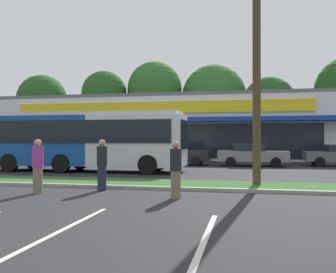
% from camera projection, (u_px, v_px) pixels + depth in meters
% --- Properties ---
extents(grass_median, '(56.00, 2.20, 0.12)m').
position_uv_depth(grass_median, '(92.00, 182.00, 15.13)').
color(grass_median, '#2D5B23').
rests_on(grass_median, ground_plane).
extents(curb_lip, '(56.00, 0.24, 0.12)m').
position_uv_depth(curb_lip, '(79.00, 186.00, 13.93)').
color(curb_lip, '#99968C').
rests_on(curb_lip, ground_plane).
extents(parking_stripe_2, '(0.12, 4.80, 0.01)m').
position_uv_depth(parking_stripe_2, '(59.00, 231.00, 7.35)').
color(parking_stripe_2, silver).
rests_on(parking_stripe_2, ground_plane).
extents(parking_stripe_3, '(0.12, 4.80, 0.01)m').
position_uv_depth(parking_stripe_3, '(203.00, 243.00, 6.52)').
color(parking_stripe_3, silver).
rests_on(parking_stripe_3, ground_plane).
extents(storefront_building, '(31.32, 12.42, 5.66)m').
position_uv_depth(storefront_building, '(169.00, 128.00, 36.48)').
color(storefront_building, silver).
rests_on(storefront_building, ground_plane).
extents(tree_far_left, '(6.43, 6.43, 10.04)m').
position_uv_depth(tree_far_left, '(42.00, 100.00, 48.61)').
color(tree_far_left, '#473323').
rests_on(tree_far_left, ground_plane).
extents(tree_left, '(5.65, 5.65, 10.25)m').
position_uv_depth(tree_left, '(104.00, 94.00, 46.80)').
color(tree_left, '#473323').
rests_on(tree_left, ground_plane).
extents(tree_mid_left, '(6.89, 6.89, 11.50)m').
position_uv_depth(tree_mid_left, '(155.00, 89.00, 47.23)').
color(tree_mid_left, '#473323').
rests_on(tree_mid_left, ground_plane).
extents(tree_mid, '(8.06, 8.06, 11.07)m').
position_uv_depth(tree_mid, '(214.00, 97.00, 47.05)').
color(tree_mid, '#473323').
rests_on(tree_mid, ground_plane).
extents(tree_mid_right, '(6.35, 6.35, 9.12)m').
position_uv_depth(tree_mid_right, '(269.00, 104.00, 44.36)').
color(tree_mid_right, '#473323').
rests_on(tree_mid_right, ground_plane).
extents(utility_pole, '(3.02, 2.40, 11.37)m').
position_uv_depth(utility_pole, '(253.00, 25.00, 13.91)').
color(utility_pole, '#4C3826').
rests_on(utility_pole, ground_plane).
extents(city_bus, '(11.13, 2.79, 3.25)m').
position_uv_depth(city_bus, '(85.00, 139.00, 20.65)').
color(city_bus, '#144793').
rests_on(city_bus, ground_plane).
extents(car_0, '(4.37, 1.89, 1.55)m').
position_uv_depth(car_0, '(177.00, 153.00, 25.60)').
color(car_0, black).
rests_on(car_0, ground_plane).
extents(car_3, '(4.50, 1.95, 1.50)m').
position_uv_depth(car_3, '(252.00, 154.00, 24.52)').
color(car_3, slate).
rests_on(car_3, ground_plane).
extents(pedestrian_near_bench, '(0.36, 0.36, 1.80)m').
position_uv_depth(pedestrian_near_bench, '(102.00, 165.00, 13.10)').
color(pedestrian_near_bench, '#1E2338').
rests_on(pedestrian_near_bench, ground_plane).
extents(pedestrian_by_pole, '(0.35, 0.35, 1.75)m').
position_uv_depth(pedestrian_by_pole, '(176.00, 170.00, 11.37)').
color(pedestrian_by_pole, '#726651').
rests_on(pedestrian_by_pole, ground_plane).
extents(pedestrian_far, '(0.36, 0.36, 1.80)m').
position_uv_depth(pedestrian_far, '(38.00, 166.00, 12.43)').
color(pedestrian_far, '#726651').
rests_on(pedestrian_far, ground_plane).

